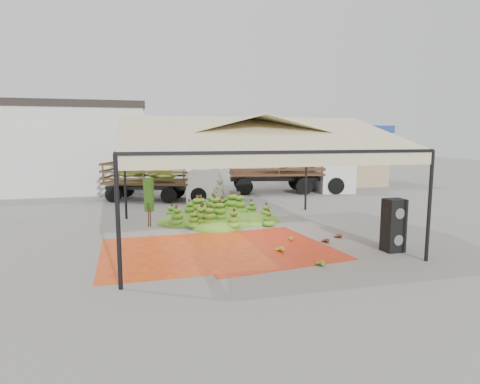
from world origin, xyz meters
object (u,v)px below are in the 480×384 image
object	(u,v)px
banana_heap	(221,209)
speaker_stack	(394,225)
truck_left	(168,176)
truck_right	(295,167)
vendor	(219,196)

from	to	relation	value
banana_heap	speaker_stack	xyz separation A→B (m)	(4.05, -5.23, 0.25)
truck_left	truck_right	bearing A→B (deg)	28.99
speaker_stack	vendor	bearing A→B (deg)	116.26
banana_heap	truck_right	xyz separation A→B (m)	(6.25, 7.50, 1.03)
truck_left	banana_heap	bearing A→B (deg)	-56.62
truck_right	banana_heap	bearing A→B (deg)	-119.13
vendor	truck_left	size ratio (longest dim) A/B	0.25
speaker_stack	vendor	xyz separation A→B (m)	(-3.75, 7.02, 0.02)
speaker_stack	truck_right	size ratio (longest dim) A/B	0.20
truck_left	truck_right	xyz separation A→B (m)	(7.78, 1.31, 0.27)
vendor	truck_right	distance (m)	8.28
banana_heap	speaker_stack	size ratio (longest dim) A/B	3.17
truck_left	speaker_stack	bearing A→B (deg)	-44.50
vendor	truck_left	world-z (taller)	truck_left
vendor	truck_left	xyz separation A→B (m)	(-1.83, 4.40, 0.49)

